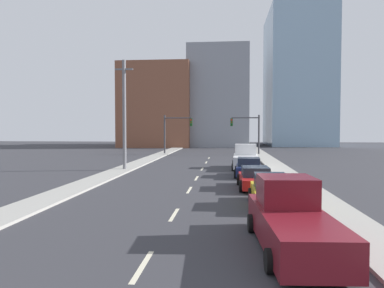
{
  "coord_description": "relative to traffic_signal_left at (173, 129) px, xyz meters",
  "views": [
    {
      "loc": [
        2.27,
        -2.35,
        3.72
      ],
      "look_at": [
        -1.13,
        33.66,
        2.2
      ],
      "focal_mm": 35.0,
      "sensor_mm": 36.0,
      "label": 1
    }
  ],
  "objects": [
    {
      "name": "sedan_red",
      "position": [
        9.44,
        -29.61,
        -3.0
      ],
      "size": [
        2.19,
        4.6,
        1.35
      ],
      "rotation": [
        0.0,
        0.0,
        0.02
      ],
      "color": "red",
      "rests_on": "ground"
    },
    {
      "name": "sidewalk_right",
      "position": [
        12.43,
        1.49,
        -3.57
      ],
      "size": [
        2.03,
        103.94,
        0.13
      ],
      "color": "#9E9B93",
      "rests_on": "ground"
    },
    {
      "name": "pickup_truck_maroon",
      "position": [
        9.7,
        -41.09,
        -2.77
      ],
      "size": [
        2.53,
        6.25,
        2.14
      ],
      "rotation": [
        0.0,
        0.0,
        0.06
      ],
      "color": "maroon",
      "rests_on": "ground"
    },
    {
      "name": "traffic_signal_right",
      "position": [
        10.9,
        0.0,
        0.0
      ],
      "size": [
        4.09,
        0.35,
        5.6
      ],
      "color": "#38383D",
      "rests_on": "ground"
    },
    {
      "name": "building_office_center",
      "position": [
        5.85,
        28.3,
        6.38
      ],
      "size": [
        12.0,
        20.0,
        20.02
      ],
      "color": "gray",
      "rests_on": "ground"
    },
    {
      "name": "pickup_truck_white",
      "position": [
        9.41,
        -18.09,
        -2.74
      ],
      "size": [
        2.62,
        5.61,
        2.24
      ],
      "rotation": [
        0.0,
        0.0,
        -0.03
      ],
      "color": "silver",
      "rests_on": "ground"
    },
    {
      "name": "lane_stripe_at_7m",
      "position": [
        5.44,
        -43.06,
        -3.63
      ],
      "size": [
        0.16,
        2.4,
        0.01
      ],
      "primitive_type": "cube",
      "color": "beige",
      "rests_on": "ground"
    },
    {
      "name": "lane_stripe_at_25m",
      "position": [
        5.44,
        -25.22,
        -3.63
      ],
      "size": [
        0.16,
        2.4,
        0.01
      ],
      "primitive_type": "cube",
      "color": "beige",
      "rests_on": "ground"
    },
    {
      "name": "sedan_navy",
      "position": [
        9.37,
        -23.79,
        -2.96
      ],
      "size": [
        2.33,
        4.29,
        1.46
      ],
      "rotation": [
        0.0,
        0.0,
        -0.05
      ],
      "color": "#141E47",
      "rests_on": "ground"
    },
    {
      "name": "sidewalk_left",
      "position": [
        -1.55,
        1.49,
        -3.57
      ],
      "size": [
        2.03,
        103.94,
        0.13
      ],
      "color": "#9E9B93",
      "rests_on": "ground"
    },
    {
      "name": "building_brick_left",
      "position": [
        -6.44,
        24.3,
        4.62
      ],
      "size": [
        14.0,
        16.0,
        16.5
      ],
      "color": "brown",
      "rests_on": "ground"
    },
    {
      "name": "sedan_yellow",
      "position": [
        9.79,
        -34.75,
        -2.94
      ],
      "size": [
        2.02,
        4.31,
        1.53
      ],
      "rotation": [
        0.0,
        0.0,
        -0.01
      ],
      "color": "gold",
      "rests_on": "ground"
    },
    {
      "name": "lane_stripe_at_20m",
      "position": [
        5.44,
        -30.54,
        -3.63
      ],
      "size": [
        0.16,
        2.4,
        0.01
      ],
      "primitive_type": "cube",
      "color": "beige",
      "rests_on": "ground"
    },
    {
      "name": "traffic_signal_left",
      "position": [
        0.0,
        0.0,
        0.0
      ],
      "size": [
        4.09,
        0.35,
        5.6
      ],
      "color": "#38383D",
      "rests_on": "ground"
    },
    {
      "name": "building_glass_right",
      "position": [
        23.07,
        32.3,
        10.89
      ],
      "size": [
        13.0,
        20.0,
        29.04
      ],
      "color": "#8CADC6",
      "rests_on": "ground"
    },
    {
      "name": "lane_stripe_at_38m",
      "position": [
        5.44,
        -12.23,
        -3.63
      ],
      "size": [
        0.16,
        2.4,
        0.01
      ],
      "primitive_type": "cube",
      "color": "beige",
      "rests_on": "ground"
    },
    {
      "name": "lane_stripe_at_32m",
      "position": [
        5.44,
        -18.91,
        -3.63
      ],
      "size": [
        0.16,
        2.4,
        0.01
      ],
      "primitive_type": "cube",
      "color": "beige",
      "rests_on": "ground"
    },
    {
      "name": "lane_stripe_at_44m",
      "position": [
        5.44,
        -6.22,
        -3.63
      ],
      "size": [
        0.16,
        2.4,
        0.01
      ],
      "primitive_type": "cube",
      "color": "beige",
      "rests_on": "ground"
    },
    {
      "name": "lane_stripe_at_13m",
      "position": [
        5.44,
        -37.02,
        -3.63
      ],
      "size": [
        0.16,
        2.4,
        0.01
      ],
      "primitive_type": "cube",
      "color": "beige",
      "rests_on": "ground"
    },
    {
      "name": "utility_pole_left_mid",
      "position": [
        -1.38,
        -20.4,
        1.35
      ],
      "size": [
        1.6,
        0.32,
        9.72
      ],
      "color": "slate",
      "rests_on": "ground"
    }
  ]
}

